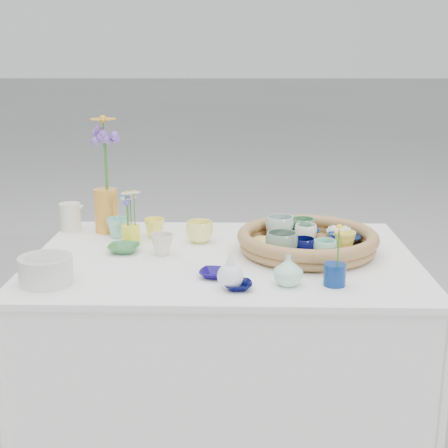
{
  "coord_description": "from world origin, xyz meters",
  "views": [
    {
      "loc": [
        0.05,
        -1.96,
        1.4
      ],
      "look_at": [
        0.0,
        0.02,
        0.87
      ],
      "focal_mm": 50.0,
      "sensor_mm": 36.0,
      "label": 1
    }
  ],
  "objects": [
    {
      "name": "tray_ceramic_2",
      "position": [
        0.4,
        0.01,
        0.82
      ],
      "size": [
        0.09,
        0.09,
        0.07
      ],
      "primitive_type": "imported",
      "rotation": [
        0.0,
        0.0,
        -0.34
      ],
      "color": "#FFEB54",
      "rests_on": "wicker_tray"
    },
    {
      "name": "tray_ceramic_0",
      "position": [
        0.26,
        0.17,
        0.8
      ],
      "size": [
        0.16,
        0.16,
        0.03
      ],
      "primitive_type": "imported",
      "rotation": [
        0.0,
        0.0,
        0.17
      ],
      "color": "#03184E",
      "rests_on": "wicker_tray"
    },
    {
      "name": "tray_ceramic_1",
      "position": [
        0.41,
        0.11,
        0.8
      ],
      "size": [
        0.12,
        0.12,
        0.03
      ],
      "primitive_type": "imported",
      "rotation": [
        0.0,
        0.0,
        0.05
      ],
      "color": "#0B1C48",
      "rests_on": "wicker_tray"
    },
    {
      "name": "tray_ceramic_4",
      "position": [
        0.19,
        -0.06,
        0.82
      ],
      "size": [
        0.14,
        0.14,
        0.08
      ],
      "primitive_type": "imported",
      "rotation": [
        0.0,
        0.0,
        -0.42
      ],
      "color": "slate",
      "rests_on": "wicker_tray"
    },
    {
      "name": "loose_ceramic_3",
      "position": [
        -0.21,
        0.01,
        0.8
      ],
      "size": [
        0.08,
        0.08,
        0.07
      ],
      "primitive_type": "imported",
      "rotation": [
        0.0,
        0.0,
        -0.12
      ],
      "color": "beige",
      "rests_on": "display_table"
    },
    {
      "name": "hydrangea",
      "position": [
        -0.44,
        0.3,
        1.03
      ],
      "size": [
        0.1,
        0.1,
        0.27
      ],
      "primitive_type": null,
      "rotation": [
        0.0,
        0.0,
        -0.32
      ],
      "color": "#7C52CC",
      "rests_on": "tall_vase_yellow"
    },
    {
      "name": "loose_ceramic_0",
      "position": [
        -0.26,
        0.22,
        0.8
      ],
      "size": [
        0.08,
        0.08,
        0.07
      ],
      "primitive_type": "imported",
      "rotation": [
        0.0,
        0.0,
        -0.06
      ],
      "color": "#F4E448",
      "rests_on": "display_table"
    },
    {
      "name": "tray_ceramic_3",
      "position": [
        0.31,
        -0.01,
        0.8
      ],
      "size": [
        0.14,
        0.14,
        0.03
      ],
      "primitive_type": "imported",
      "rotation": [
        0.0,
        0.0,
        -0.41
      ],
      "color": "#397243",
      "rests_on": "wicker_tray"
    },
    {
      "name": "loose_ceramic_2",
      "position": [
        -0.34,
        0.04,
        0.78
      ],
      "size": [
        0.11,
        0.11,
        0.03
      ],
      "primitive_type": "imported",
      "rotation": [
        0.0,
        0.0,
        -0.09
      ],
      "color": "#30713B",
      "rests_on": "display_table"
    },
    {
      "name": "tray_ceramic_10",
      "position": [
        0.14,
        0.04,
        0.8
      ],
      "size": [
        0.14,
        0.14,
        0.03
      ],
      "primitive_type": "imported",
      "rotation": [
        0.0,
        0.0,
        -0.37
      ],
      "color": "#DDBC54",
      "rests_on": "wicker_tray"
    },
    {
      "name": "loose_ceramic_6",
      "position": [
        0.05,
        -0.3,
        0.78
      ],
      "size": [
        0.09,
        0.09,
        0.02
      ],
      "primitive_type": "imported",
      "rotation": [
        0.0,
        0.0,
        0.09
      ],
      "color": "#00022F",
      "rests_on": "display_table"
    },
    {
      "name": "gerbera",
      "position": [
        -0.44,
        0.27,
        1.06
      ],
      "size": [
        0.12,
        0.12,
        0.28
      ],
      "primitive_type": null,
      "rotation": [
        0.0,
        0.0,
        -0.19
      ],
      "color": "orange",
      "rests_on": "tall_vase_yellow"
    },
    {
      "name": "tray_ceramic_12",
      "position": [
        0.28,
        0.18,
        0.82
      ],
      "size": [
        0.11,
        0.11,
        0.07
      ],
      "primitive_type": "imported",
      "rotation": [
        0.0,
        0.0,
        0.33
      ],
      "color": "#4A8156",
      "rests_on": "wicker_tray"
    },
    {
      "name": "daisy_posy",
      "position": [
        -0.33,
        0.13,
        0.9
      ],
      "size": [
        0.09,
        0.09,
        0.13
      ],
      "primitive_type": null,
      "rotation": [
        0.0,
        0.0,
        -0.23
      ],
      "color": "silver",
      "rests_on": "daisy_cup"
    },
    {
      "name": "white_pitcher",
      "position": [
        -0.59,
        0.3,
        0.82
      ],
      "size": [
        0.11,
        0.08,
        0.11
      ],
      "primitive_type": null,
      "rotation": [
        0.0,
        0.0,
        0.03
      ],
      "color": "beige",
      "rests_on": "display_table"
    },
    {
      "name": "bud_vase_paleblue",
      "position": [
        0.03,
        -0.3,
        0.82
      ],
      "size": [
        0.1,
        0.1,
        0.12
      ],
      "primitive_type": null,
      "rotation": [
        0.0,
        0.0,
        0.34
      ],
      "color": "white",
      "rests_on": "display_table"
    },
    {
      "name": "tray_ceramic_9",
      "position": [
        0.26,
        -0.05,
        0.81
      ],
      "size": [
        0.09,
        0.09,
        0.06
      ],
      "primitive_type": "imported",
      "rotation": [
        0.0,
        0.0,
        0.25
      ],
      "color": "#05093E",
      "rests_on": "wicker_tray"
    },
    {
      "name": "tray_ceramic_7",
      "position": [
        0.28,
        0.12,
        0.81
      ],
      "size": [
        0.1,
        0.1,
        0.06
      ],
      "primitive_type": "imported",
      "rotation": [
        0.0,
        0.0,
        -0.36
      ],
      "color": "white",
      "rests_on": "wicker_tray"
    },
    {
      "name": "loose_ceramic_4",
      "position": [
        -0.02,
        -0.2,
        0.78
      ],
      "size": [
        0.11,
        0.11,
        0.02
      ],
      "primitive_type": "imported",
      "rotation": [
        0.0,
        0.0,
        -0.24
      ],
      "color": "#120662",
      "rests_on": "display_table"
    },
    {
      "name": "tray_ceramic_6",
      "position": [
        0.19,
        0.16,
        0.82
      ],
      "size": [
        0.12,
        0.12,
        0.08
      ],
      "primitive_type": "imported",
      "rotation": [
        0.0,
        0.0,
        0.22
      ],
      "color": "#A4C4B9",
      "rests_on": "wicker_tray"
    },
    {
      "name": "loose_ceramic_5",
      "position": [
        -0.39,
        0.21,
        0.8
      ],
      "size": [
        0.08,
        0.08,
        0.07
      ],
      "primitive_type": "imported",
      "rotation": [
        0.0,
        0.0,
        0.04
      ],
      "color": "#83CEBD",
      "rests_on": "display_table"
    },
    {
      "name": "fluted_bowl",
      "position": [
        -0.51,
        -0.27,
        0.81
      ],
      "size": [
        0.19,
        0.19,
        0.08
      ],
      "primitive_type": null,
      "rotation": [
        0.0,
        0.0,
        0.22
      ],
      "color": "beige",
      "rests_on": "display_table"
    },
    {
      "name": "tray_ceramic_5",
      "position": [
        0.18,
        0.03,
        0.8
      ],
      "size": [
        0.1,
        0.1,
        0.03
      ],
      "primitive_type": "imported",
      "rotation": [
        0.0,
        0.0,
        0.13
      ],
      "color": "#A2DFC5",
      "rests_on": "wicker_tray"
    },
    {
      "name": "wicker_tray",
      "position": [
        0.28,
        0.05,
        0.8
      ],
      "size": [
        0.47,
        0.47,
        0.08
      ],
      "primitive_type": null,
      "color": "olive",
      "rests_on": "display_table"
    },
    {
      "name": "tray_ceramic_11",
      "position": [
        0.32,
        -0.07,
        0.81
      ],
      "size": [
        0.09,
        0.09,
        0.06
      ],
      "primitive_type": "imported",
      "rotation": [
        0.0,
        0.0,
        0.16
      ],
      "color": "#99E2CA",
      "rests_on": "wicker_tray"
    },
    {
      "name": "bud_vase_seafoam",
      "position": [
        0.19,
        -0.26,
        0.81
      ],
      "size": [
        0.09,
        0.09,
        0.09
      ],
      "primitive_type": "imported",
      "rotation": [
        0.0,
        0.0,
        0.07
      ],
      "color": "#A2E4C4",
      "rests_on": "display_table"
    },
    {
      "name": "daisy_cup",
      "position": [
        -0.33,
        0.13,
        0.8
      ],
      "size": [
        0.08,
        0.08,
        0.07
      ],
      "primitive_type": "cylinder",
      "rotation": [
        0.0,
        0.0,
        -0.36
      ],
      "color": "#FDFF31",
      "rests_on": "display_table"
    },
    {
      "name": "tray_ceramic_8",
      "position": [
        0.41,
        0.17,
        0.79
      ],
      "size": [
        0.1,
        0.1,
        0.02
      ],
      "primitive_type": "imported",
      "rotation": [
        0.0,
        0.0,
        -0.09
      ],
      "color": "#A6D6EC",
      "rests_on": "wicker_tray"
    },
    {
      "name": "single_daisy",
      "position": [
        0.33,
        -0.27,
        0.88
      ],
      "size": [
        0.09,
        0.09,
        0.13
      ],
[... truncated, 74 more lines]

